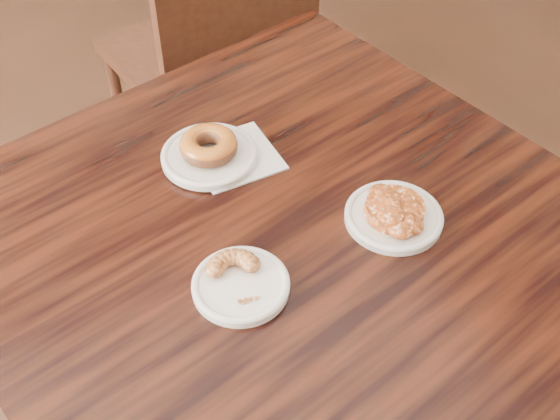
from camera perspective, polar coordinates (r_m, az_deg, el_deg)
name	(u,v)px	position (r m, az deg, el deg)	size (l,w,h in m)	color
cafe_table	(284,356)	(1.43, 0.36, -11.78)	(0.98, 0.98, 0.75)	black
chair_far	(203,55)	(2.08, -6.24, 12.43)	(0.51, 0.51, 0.90)	black
napkin	(235,156)	(1.26, -3.72, 4.36)	(0.15, 0.15, 0.00)	white
plate_donut	(210,156)	(1.25, -5.74, 4.39)	(0.17, 0.17, 0.01)	silver
plate_cruller	(241,286)	(1.05, -3.20, -6.15)	(0.15, 0.15, 0.01)	white
plate_fritter	(394,217)	(1.16, 9.22, -0.56)	(0.16, 0.16, 0.01)	silver
glazed_donut	(209,146)	(1.24, -5.82, 5.23)	(0.10, 0.10, 0.04)	#995C16
apple_fritter	(395,208)	(1.14, 9.34, 0.20)	(0.13, 0.13, 0.03)	#4A1E08
cruller_fragment	(240,278)	(1.04, -3.25, -5.50)	(0.10, 0.10, 0.03)	#612D13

